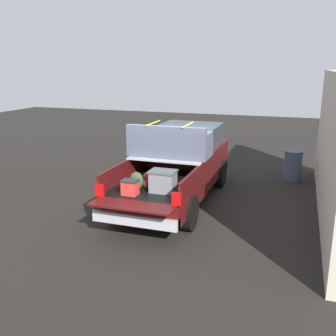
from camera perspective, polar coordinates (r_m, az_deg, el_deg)
The scene contains 4 objects.
ground_plane at distance 10.80m, azimuth 1.04°, elevation -4.87°, with size 40.00×40.00×0.00m, color black.
pickup_truck at distance 10.85m, azimuth 1.69°, elevation 0.68°, with size 6.05×2.07×2.23m.
building_facade at distance 10.27m, azimuth 23.19°, elevation 3.08°, with size 8.18×0.36×3.52m, color beige.
trash_can at distance 13.25m, azimuth 17.96°, elevation 0.37°, with size 0.60×0.60×0.98m.
Camera 1 is at (-9.67, -3.13, 3.65)m, focal length 41.24 mm.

